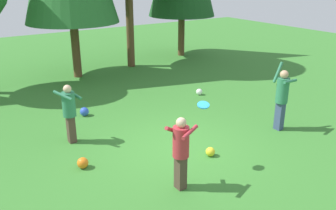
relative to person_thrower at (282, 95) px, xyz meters
name	(u,v)px	position (x,y,z in m)	size (l,w,h in m)	color
ground_plane	(178,148)	(-3.09, 0.66, -1.05)	(40.00, 40.00, 0.00)	#387A2D
person_thrower	(282,95)	(0.00, 0.00, 0.00)	(0.62, 0.55, 1.94)	#38476B
person_catcher	(181,148)	(-4.12, -0.89, -0.11)	(0.69, 0.66, 1.60)	#4C382D
person_bystander	(69,109)	(-5.25, 2.51, -0.11)	(0.70, 0.72, 1.59)	#4C382D
frisbee	(203,105)	(-3.22, -0.48, 0.51)	(0.37, 0.37, 0.10)	#2393D1
ball_blue	(84,112)	(-4.27, 4.09, -0.91)	(0.28, 0.28, 0.28)	blue
ball_white	(199,92)	(0.01, 3.69, -0.94)	(0.23, 0.23, 0.23)	white
ball_orange	(83,163)	(-5.52, 1.03, -0.92)	(0.26, 0.26, 0.26)	orange
ball_yellow	(210,152)	(-2.68, -0.16, -0.94)	(0.23, 0.23, 0.23)	yellow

